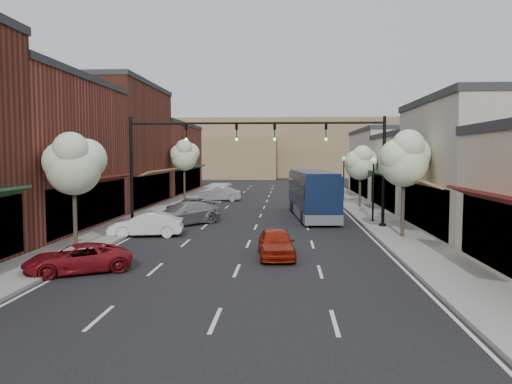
% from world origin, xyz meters
% --- Properties ---
extents(ground, '(160.00, 160.00, 0.00)m').
position_xyz_m(ground, '(0.00, 0.00, 0.00)').
color(ground, black).
rests_on(ground, ground).
extents(sidewalk_left, '(2.80, 73.00, 0.15)m').
position_xyz_m(sidewalk_left, '(-8.40, 18.50, 0.07)').
color(sidewalk_left, gray).
rests_on(sidewalk_left, ground).
extents(sidewalk_right, '(2.80, 73.00, 0.15)m').
position_xyz_m(sidewalk_right, '(8.40, 18.50, 0.07)').
color(sidewalk_right, gray).
rests_on(sidewalk_right, ground).
extents(curb_left, '(0.25, 73.00, 0.17)m').
position_xyz_m(curb_left, '(-7.00, 18.50, 0.07)').
color(curb_left, gray).
rests_on(curb_left, ground).
extents(curb_right, '(0.25, 73.00, 0.17)m').
position_xyz_m(curb_right, '(7.00, 18.50, 0.07)').
color(curb_right, gray).
rests_on(curb_right, ground).
extents(bldg_left_midnear, '(10.14, 14.10, 9.40)m').
position_xyz_m(bldg_left_midnear, '(-14.23, 6.00, 4.66)').
color(bldg_left_midnear, brown).
rests_on(bldg_left_midnear, ground).
extents(bldg_left_midfar, '(10.14, 14.10, 10.90)m').
position_xyz_m(bldg_left_midfar, '(-14.24, 20.00, 5.40)').
color(bldg_left_midfar, maroon).
rests_on(bldg_left_midfar, ground).
extents(bldg_left_far, '(10.14, 18.10, 8.40)m').
position_xyz_m(bldg_left_far, '(-14.22, 36.00, 4.16)').
color(bldg_left_far, brown).
rests_on(bldg_left_far, ground).
extents(bldg_right_midnear, '(9.14, 12.10, 7.90)m').
position_xyz_m(bldg_right_midnear, '(13.72, 6.00, 3.91)').
color(bldg_right_midnear, '#BAAD9F').
rests_on(bldg_right_midnear, ground).
extents(bldg_right_midfar, '(9.14, 12.10, 6.40)m').
position_xyz_m(bldg_right_midfar, '(13.70, 18.00, 3.17)').
color(bldg_right_midfar, beige).
rests_on(bldg_right_midfar, ground).
extents(bldg_right_far, '(9.14, 16.10, 7.40)m').
position_xyz_m(bldg_right_far, '(13.71, 32.00, 3.66)').
color(bldg_right_far, '#BAAD9F').
rests_on(bldg_right_far, ground).
extents(hill_far, '(120.00, 30.00, 12.00)m').
position_xyz_m(hill_far, '(0.00, 90.00, 6.00)').
color(hill_far, '#7A6647').
rests_on(hill_far, ground).
extents(hill_near, '(50.00, 20.00, 8.00)m').
position_xyz_m(hill_near, '(-25.00, 78.00, 4.00)').
color(hill_near, '#7A6647').
rests_on(hill_near, ground).
extents(signal_mast_right, '(8.22, 0.46, 7.00)m').
position_xyz_m(signal_mast_right, '(5.62, 8.00, 4.62)').
color(signal_mast_right, black).
rests_on(signal_mast_right, ground).
extents(signal_mast_left, '(8.22, 0.46, 7.00)m').
position_xyz_m(signal_mast_left, '(-5.62, 8.00, 4.62)').
color(signal_mast_left, black).
rests_on(signal_mast_left, ground).
extents(tree_right_near, '(2.85, 2.65, 5.95)m').
position_xyz_m(tree_right_near, '(8.35, 3.94, 4.45)').
color(tree_right_near, '#47382B').
rests_on(tree_right_near, ground).
extents(tree_right_far, '(2.85, 2.65, 5.43)m').
position_xyz_m(tree_right_far, '(8.35, 19.94, 3.99)').
color(tree_right_far, '#47382B').
rests_on(tree_right_far, ground).
extents(tree_left_near, '(2.85, 2.65, 5.69)m').
position_xyz_m(tree_left_near, '(-8.25, -0.06, 4.22)').
color(tree_left_near, '#47382B').
rests_on(tree_left_near, ground).
extents(tree_left_far, '(2.85, 2.65, 6.13)m').
position_xyz_m(tree_left_far, '(-8.25, 25.94, 4.60)').
color(tree_left_far, '#47382B').
rests_on(tree_left_far, ground).
extents(lamp_post_near, '(0.44, 0.44, 4.44)m').
position_xyz_m(lamp_post_near, '(7.80, 10.50, 3.01)').
color(lamp_post_near, black).
rests_on(lamp_post_near, ground).
extents(lamp_post_far, '(0.44, 0.44, 4.44)m').
position_xyz_m(lamp_post_far, '(7.80, 28.00, 3.01)').
color(lamp_post_far, black).
rests_on(lamp_post_far, ground).
extents(coach_bus, '(3.40, 11.34, 3.42)m').
position_xyz_m(coach_bus, '(3.84, 13.26, 1.79)').
color(coach_bus, '#0D1937').
rests_on(coach_bus, ground).
extents(red_hatchback, '(1.89, 4.01, 1.33)m').
position_xyz_m(red_hatchback, '(1.50, -1.33, 0.66)').
color(red_hatchback, maroon).
rests_on(red_hatchback, ground).
extents(parked_car_a, '(4.44, 3.61, 1.12)m').
position_xyz_m(parked_car_a, '(-6.17, -4.73, 0.56)').
color(parked_car_a, maroon).
rests_on(parked_car_a, ground).
extents(parked_car_b, '(4.28, 1.97, 1.36)m').
position_xyz_m(parked_car_b, '(-5.96, 4.00, 0.68)').
color(parked_car_b, silver).
rests_on(parked_car_b, ground).
extents(parked_car_c, '(4.94, 5.34, 1.51)m').
position_xyz_m(parked_car_c, '(-4.74, 8.76, 0.75)').
color(parked_car_c, gray).
rests_on(parked_car_c, ground).
extents(parked_car_d, '(3.90, 3.74, 1.31)m').
position_xyz_m(parked_car_d, '(-5.57, 14.93, 0.66)').
color(parked_car_d, '#4F5056').
rests_on(parked_car_d, ground).
extents(parked_car_e, '(4.44, 2.01, 1.42)m').
position_xyz_m(parked_car_e, '(-4.76, 25.66, 0.71)').
color(parked_car_e, '#A4A5AA').
rests_on(parked_car_e, ground).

